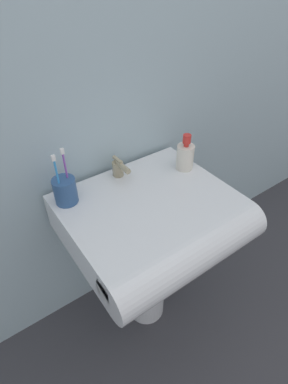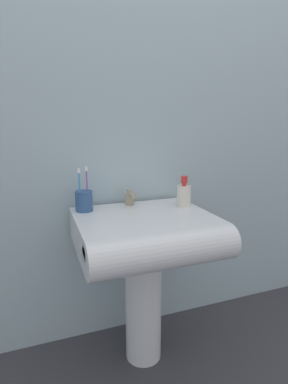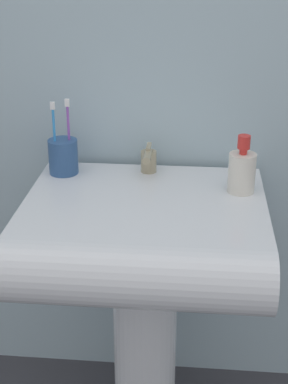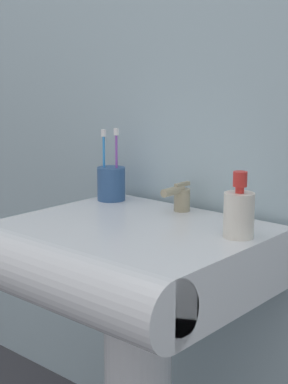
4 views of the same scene
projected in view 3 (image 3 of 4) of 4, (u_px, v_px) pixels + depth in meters
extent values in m
cylinder|color=white|center=(145.00, 343.00, 1.66)|extent=(0.18, 0.18, 0.60)
cube|color=white|center=(145.00, 226.00, 1.51)|extent=(0.61, 0.47, 0.15)
cylinder|color=white|center=(135.00, 275.00, 1.30)|extent=(0.61, 0.15, 0.15)
cylinder|color=tan|center=(149.00, 161.00, 1.64)|extent=(0.04, 0.04, 0.06)
cylinder|color=tan|center=(147.00, 156.00, 1.59)|extent=(0.02, 0.08, 0.02)
cube|color=tan|center=(149.00, 147.00, 1.62)|extent=(0.01, 0.06, 0.01)
cylinder|color=#2D5184|center=(63.00, 157.00, 1.62)|extent=(0.08, 0.08, 0.10)
cylinder|color=#338CD8|center=(55.00, 140.00, 1.59)|extent=(0.01, 0.01, 0.17)
cube|color=white|center=(53.00, 106.00, 1.56)|extent=(0.01, 0.01, 0.02)
cylinder|color=purple|center=(69.00, 137.00, 1.60)|extent=(0.01, 0.01, 0.18)
cube|color=white|center=(67.00, 103.00, 1.56)|extent=(0.01, 0.01, 0.02)
cylinder|color=silver|center=(242.00, 173.00, 1.51)|extent=(0.07, 0.07, 0.10)
cylinder|color=red|center=(243.00, 151.00, 1.48)|extent=(0.02, 0.02, 0.01)
cylinder|color=red|center=(244.00, 142.00, 1.47)|extent=(0.03, 0.03, 0.03)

